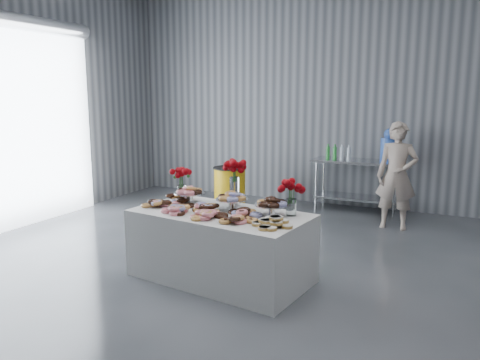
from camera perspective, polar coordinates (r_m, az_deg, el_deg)
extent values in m
plane|color=#3A3D42|center=(4.86, -2.63, -14.01)|extent=(9.00, 9.00, 0.00)
cube|color=gray|center=(8.65, 11.55, 10.17)|extent=(8.00, 0.04, 4.00)
cube|color=white|center=(7.78, -25.65, 5.67)|extent=(0.05, 3.00, 3.00)
cylinder|color=silver|center=(7.80, -26.39, 17.06)|extent=(0.24, 3.00, 0.24)
cube|color=silver|center=(5.17, -2.38, -7.99)|extent=(2.02, 1.25, 0.75)
cube|color=silver|center=(8.23, 14.17, 2.23)|extent=(1.50, 0.60, 0.04)
cube|color=silver|center=(8.34, 13.98, -2.06)|extent=(1.40, 0.55, 0.03)
cylinder|color=silver|center=(8.21, 9.24, -0.79)|extent=(0.04, 0.04, 0.86)
cylinder|color=silver|center=(7.96, 18.26, -1.53)|extent=(0.04, 0.04, 0.86)
cylinder|color=silver|center=(8.68, 10.16, -0.20)|extent=(0.04, 0.04, 0.86)
cylinder|color=silver|center=(8.45, 18.69, -0.89)|extent=(0.04, 0.04, 0.86)
cylinder|color=silver|center=(5.49, -6.19, -2.23)|extent=(0.06, 0.06, 0.12)
cylinder|color=silver|center=(5.48, -6.20, -1.57)|extent=(0.36, 0.36, 0.01)
cylinder|color=silver|center=(5.14, -0.99, -3.05)|extent=(0.06, 0.06, 0.12)
cylinder|color=silver|center=(5.13, -0.99, -2.34)|extent=(0.36, 0.36, 0.01)
cylinder|color=silver|center=(4.89, 3.89, -3.78)|extent=(0.06, 0.06, 0.12)
cylinder|color=silver|center=(4.87, 3.89, -3.04)|extent=(0.36, 0.36, 0.01)
cylinder|color=white|center=(5.69, -7.12, -1.51)|extent=(0.11, 0.11, 0.18)
cylinder|color=#1E5919|center=(5.66, -7.15, -0.22)|extent=(0.04, 0.04, 0.18)
cylinder|color=white|center=(4.94, 6.26, -3.31)|extent=(0.11, 0.11, 0.18)
cylinder|color=#1E5919|center=(4.91, 6.29, -1.83)|extent=(0.04, 0.04, 0.18)
cylinder|color=silver|center=(5.36, -0.68, -2.34)|extent=(0.14, 0.14, 0.15)
cylinder|color=white|center=(5.32, -0.68, -0.60)|extent=(0.11, 0.11, 0.18)
cylinder|color=#1E5919|center=(5.30, -0.69, 0.78)|extent=(0.04, 0.04, 0.18)
cylinder|color=#4577EB|center=(8.12, 17.71, 3.52)|extent=(0.28, 0.28, 0.40)
sphere|color=#4577EB|center=(8.10, 17.81, 5.32)|extent=(0.20, 0.20, 0.20)
imported|color=#CC8C93|center=(7.38, 18.57, 0.51)|extent=(0.61, 0.42, 1.61)
cylinder|color=#EBB213|center=(8.22, -1.26, -1.10)|extent=(0.54, 0.54, 0.73)
cylinder|color=black|center=(8.15, -1.27, 1.50)|extent=(0.59, 0.59, 0.02)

